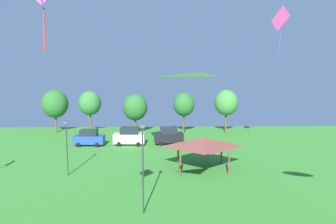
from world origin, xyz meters
The scene contains 13 objects.
kite_flying_0 centered at (14.95, 36.73, 16.60)m, with size 1.06×2.84×6.02m.
kite_flying_2 centered at (3.38, 17.39, 9.79)m, with size 3.41×2.80×0.30m.
parked_car_leftmost centered at (-9.14, 45.24, 1.17)m, with size 4.48×2.08×2.39m.
parked_car_second_from_left centered at (-3.29, 45.55, 1.29)m, with size 4.62×2.15×2.65m.
parked_car_third_from_left centered at (2.56, 45.95, 1.26)m, with size 4.46×2.43×2.59m.
park_pavilion centered at (5.97, 34.33, 3.08)m, with size 6.65×5.17×3.60m.
light_post_0 centered at (-8.37, 32.58, 3.26)m, with size 0.36×0.20×5.73m.
light_post_1 centered at (0.00, 23.96, 3.86)m, with size 0.36×0.20×6.91m.
treeline_tree_0 centered at (-17.28, 55.09, 5.10)m, with size 4.50×4.50×7.59m.
treeline_tree_1 centered at (-11.23, 55.37, 5.19)m, with size 3.95×3.95×7.38m.
treeline_tree_2 centered at (-3.04, 53.66, 4.63)m, with size 4.20×4.20×6.96m.
treeline_tree_3 centered at (5.40, 53.61, 5.08)m, with size 3.70×3.70×7.15m.
treeline_tree_4 centered at (12.86, 53.92, 5.37)m, with size 4.14×4.14×7.67m.
Camera 1 is at (1.35, 2.11, 10.87)m, focal length 32.00 mm.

